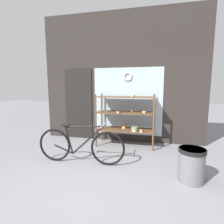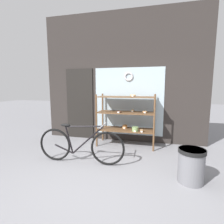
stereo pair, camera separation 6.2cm
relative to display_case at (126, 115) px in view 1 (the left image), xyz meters
name	(u,v)px [view 1 (the left image)]	position (x,y,z in m)	size (l,w,h in m)	color
ground_plane	(93,185)	(-0.22, -2.05, -0.83)	(30.00, 30.00, 0.00)	gray
storefront_facade	(120,80)	(-0.26, 0.44, 0.93)	(4.64, 0.13, 3.63)	#2D2826
display_case	(126,115)	(0.00, 0.00, 0.00)	(1.51, 0.60, 1.38)	brown
bicycle	(80,145)	(-0.75, -1.32, -0.46)	(1.85, 0.46, 0.83)	black
trash_bin	(191,163)	(1.33, -1.57, -0.52)	(0.43, 0.43, 0.57)	slate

